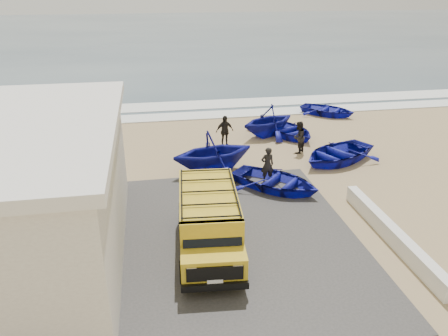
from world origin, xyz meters
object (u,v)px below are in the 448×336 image
fisherman_front (267,165)px  fisherman_back (225,131)px  van (209,220)px  boat_mid_right (289,130)px  parapet (392,234)px  boat_near_right (337,153)px  fisherman_middle (298,137)px  boat_mid_left (213,152)px  boat_far_right (327,110)px  boat_far_left (268,120)px  boat_near_left (276,181)px

fisherman_front → fisherman_back: fisherman_back is taller
van → boat_mid_right: van is taller
parapet → boat_near_right: size_ratio=1.51×
van → fisherman_middle: van is taller
parapet → fisherman_back: 10.26m
van → boat_mid_left: size_ratio=1.30×
fisherman_back → boat_mid_left: bearing=-122.6°
van → boat_near_right: bearing=46.1°
boat_mid_right → boat_far_right: (3.59, 3.39, -0.02)m
fisherman_middle → fisherman_back: size_ratio=0.98×
boat_mid_right → boat_far_left: size_ratio=1.08×
boat_far_left → fisherman_front: (-1.58, -5.66, -0.09)m
boat_far_right → fisherman_front: 10.74m
boat_mid_left → fisherman_front: boat_mid_left is taller
boat_mid_left → boat_mid_right: 6.17m
parapet → boat_near_right: 6.73m
parapet → fisherman_middle: 8.06m
parapet → boat_far_right: size_ratio=1.80×
boat_mid_left → fisherman_front: size_ratio=2.34×
boat_near_right → fisherman_middle: 2.01m
van → boat_mid_left: van is taller
fisherman_back → parapet: bearing=-82.0°
boat_mid_right → parapet: bearing=-110.4°
boat_near_left → boat_far_left: boat_far_left is taller
parapet → fisherman_middle: size_ratio=3.81×
boat_near_left → fisherman_middle: (2.21, 3.75, 0.41)m
boat_near_left → fisherman_back: size_ratio=2.27×
fisherman_back → boat_far_left: bearing=11.5°
boat_far_right → fisherman_middle: 6.97m
boat_near_left → fisherman_back: fisherman_back is taller
boat_mid_right → fisherman_middle: (-0.29, -2.38, 0.43)m
boat_near_right → boat_mid_left: bearing=-115.7°
fisherman_middle → fisherman_back: fisherman_back is taller
boat_near_left → parapet: bearing=-105.1°
boat_near_left → boat_mid_right: bearing=21.2°
van → boat_mid_right: (5.71, 9.83, -0.68)m
parapet → fisherman_front: bearing=118.7°
boat_near_left → boat_far_left: bearing=30.9°
van → boat_far_right: van is taller
van → boat_far_left: bearing=70.0°
parapet → boat_near_left: (-2.63, 4.29, 0.10)m
boat_near_right → van: bearing=-76.1°
boat_far_left → boat_near_left: bearing=-38.1°
boat_near_right → fisherman_back: fisherman_back is taller
boat_mid_right → fisherman_middle: size_ratio=2.22×
fisherman_front → van: bearing=51.4°
boat_far_left → fisherman_back: boat_far_left is taller
boat_near_right → fisherman_back: (-4.78, 2.86, 0.39)m
boat_mid_left → boat_mid_right: boat_mid_left is taller
boat_near_right → boat_far_left: (-2.20, 4.08, 0.44)m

